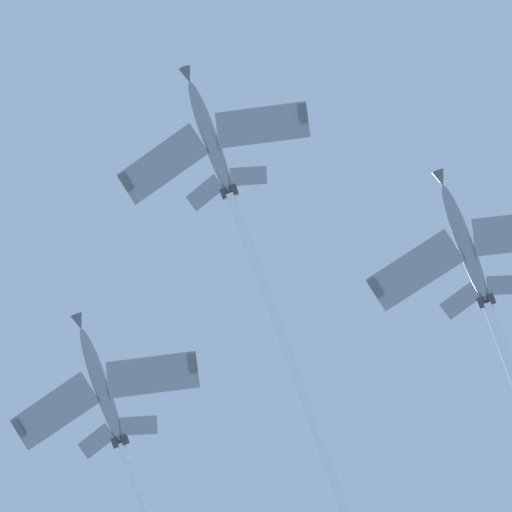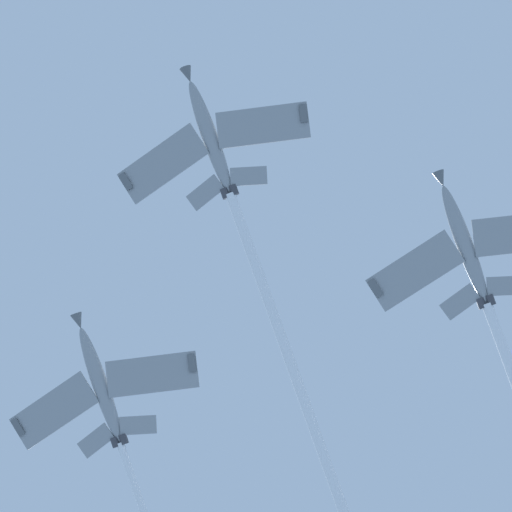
% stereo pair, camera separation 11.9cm
% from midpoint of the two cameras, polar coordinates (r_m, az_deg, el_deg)
% --- Properties ---
extents(jet_lead, '(32.48, 40.39, 21.41)m').
position_cam_midpoint_polar(jet_lead, '(111.48, -0.21, 0.17)').
color(jet_lead, gray).
extents(jet_left_wing, '(32.83, 41.83, 21.87)m').
position_cam_midpoint_polar(jet_left_wing, '(111.29, 12.51, -5.37)').
color(jet_left_wing, gray).
extents(jet_right_wing, '(34.29, 42.84, 21.17)m').
position_cam_midpoint_polar(jet_right_wing, '(115.61, -6.18, -10.55)').
color(jet_right_wing, gray).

